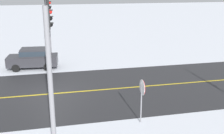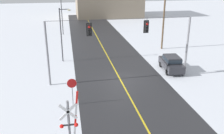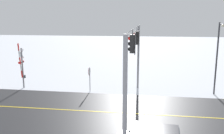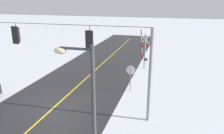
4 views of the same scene
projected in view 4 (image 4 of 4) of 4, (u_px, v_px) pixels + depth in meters
ground_plane at (55, 107)px, 16.66m from camera, size 160.00×160.00×0.00m
signal_span at (51, 55)px, 15.43m from camera, size 14.20×0.47×6.22m
stop_sign at (131, 73)px, 18.98m from camera, size 0.80×0.09×2.35m
railroad_crossing at (145, 49)px, 25.07m from camera, size 1.07×0.31×4.51m
streetlamp_near at (88, 118)px, 7.61m from camera, size 1.39×0.28×6.50m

